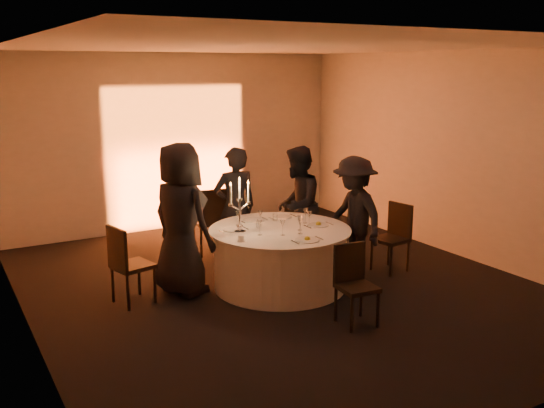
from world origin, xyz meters
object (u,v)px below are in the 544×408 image
chair_back_right (285,223)px  guest_right (354,215)px  chair_back_left (211,217)px  guest_back_left (235,207)px  banquet_table (280,258)px  candelabra (240,213)px  guest_back_right (297,205)px  guest_left (181,219)px  chair_right (394,233)px  coffee_cup (241,238)px  chair_front (354,280)px  chair_left (126,261)px

chair_back_right → guest_right: 1.28m
chair_back_left → guest_back_left: guest_back_left is taller
banquet_table → candelabra: (-0.52, 0.08, 0.63)m
guest_back_left → guest_back_right: 0.90m
guest_left → chair_right: bearing=-122.9°
banquet_table → guest_back_left: 1.16m
coffee_cup → candelabra: (0.15, 0.32, 0.22)m
chair_back_right → coffee_cup: bearing=12.5°
guest_right → candelabra: size_ratio=2.28×
chair_back_left → guest_back_right: bearing=141.4°
guest_back_left → coffee_cup: (-0.57, -1.30, -0.05)m
chair_back_left → guest_left: (-0.97, -1.27, 0.37)m
chair_back_left → chair_back_right: bearing=157.3°
chair_right → guest_right: 0.65m
guest_back_left → coffee_cup: size_ratio=15.38×
chair_front → guest_back_right: bearing=79.1°
chair_right → guest_back_left: guest_back_left is taller
chair_right → guest_right: guest_right is taller
guest_left → guest_back_left: guest_left is taller
guest_back_right → chair_back_right: bearing=-139.6°
candelabra → guest_back_left: bearing=66.7°
banquet_table → chair_back_right: size_ratio=2.09×
banquet_table → guest_right: guest_right is taller
guest_left → guest_back_left: 1.24m
banquet_table → guest_right: bearing=-0.5°
guest_back_left → chair_back_left: bearing=-76.4°
guest_left → candelabra: guest_left is taller
chair_left → candelabra: size_ratio=1.37×
coffee_cup → banquet_table: bearing=19.8°
banquet_table → chair_right: 1.73m
chair_front → candelabra: candelabra is taller
chair_left → guest_left: bearing=-99.3°
chair_right → guest_right: size_ratio=0.58×
guest_back_left → candelabra: size_ratio=2.40×
guest_left → guest_right: guest_left is taller
chair_back_right → candelabra: 1.78m
chair_left → guest_right: guest_right is taller
chair_back_right → coffee_cup: (-1.46, -1.41, 0.32)m
guest_right → chair_back_left: bearing=-142.2°
guest_right → candelabra: (-1.68, 0.09, 0.21)m
chair_left → chair_front: 2.66m
chair_back_right → guest_back_left: (-0.89, -0.10, 0.37)m
chair_left → chair_back_left: chair_back_left is taller
guest_right → chair_left: bearing=-98.0°
chair_back_right → guest_back_left: size_ratio=0.51×
chair_back_right → chair_front: (-0.65, -2.52, 0.01)m
chair_right → guest_left: (-2.87, 0.64, 0.42)m
chair_back_right → chair_front: 2.61m
chair_right → guest_left: guest_left is taller
chair_left → chair_front: size_ratio=1.09×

